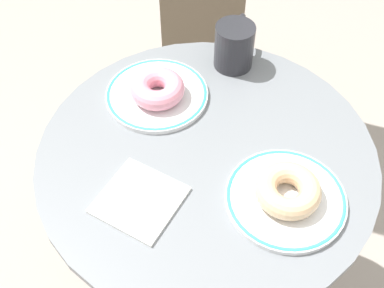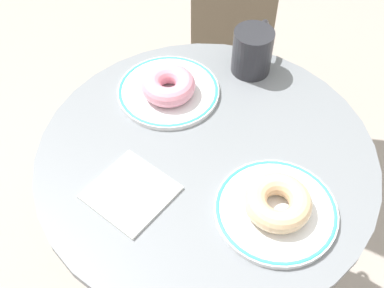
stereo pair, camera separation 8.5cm
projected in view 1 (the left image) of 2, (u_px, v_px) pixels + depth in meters
The scene contains 7 objects.
cafe_table at pixel (204, 219), 1.06m from camera, with size 0.62×0.62×0.72m.
plate_left at pixel (157, 94), 0.95m from camera, with size 0.21×0.21×0.01m.
plate_right at pixel (286, 198), 0.80m from camera, with size 0.20×0.20×0.01m.
donut_pink_frosted at pixel (157, 89), 0.93m from camera, with size 0.11×0.11×0.04m, color pink.
donut_glazed at pixel (288, 190), 0.78m from camera, with size 0.11×0.11×0.04m, color #E0B789.
paper_napkin at pixel (140, 200), 0.80m from camera, with size 0.13×0.13×0.01m, color white.
coffee_mug at pixel (235, 45), 0.98m from camera, with size 0.08×0.12×0.10m.
Camera 1 is at (0.36, -0.41, 1.40)m, focal length 44.55 mm.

